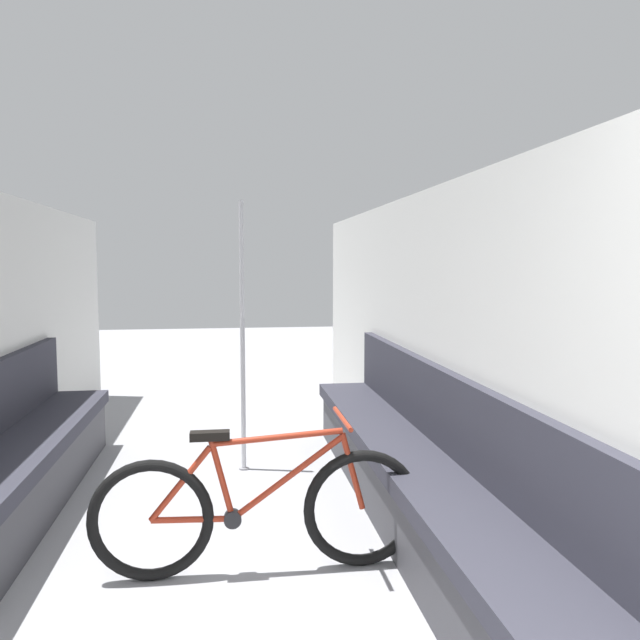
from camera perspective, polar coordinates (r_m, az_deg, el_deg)
wall_right at (r=3.76m, az=13.19°, el=-3.47°), size 0.10×8.74×2.11m
bench_seat_row_right at (r=3.93m, az=8.69°, el=-14.07°), size 0.50×4.22×0.97m
bicycle at (r=3.39m, az=-5.63°, el=-16.92°), size 1.72×0.46×0.82m
grab_pole_near at (r=4.85m, az=-7.10°, el=-1.90°), size 0.08×0.08×2.09m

